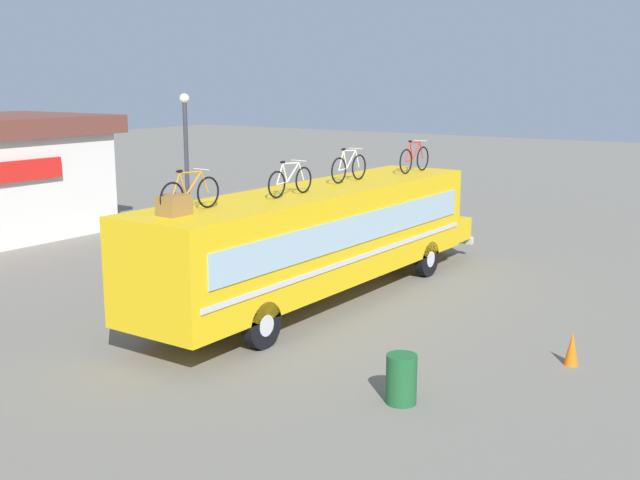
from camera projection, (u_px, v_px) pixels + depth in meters
ground_plane at (317, 301)px, 20.56m from camera, size 120.00×120.00×0.00m
bus at (321, 234)px, 20.35m from camera, size 13.22×2.57×2.99m
luggage_bag_1 at (174, 205)px, 15.99m from camera, size 0.60×0.50×0.42m
rooftop_bicycle_1 at (190, 194)px, 16.45m from camera, size 1.77×0.44×0.91m
rooftop_bicycle_2 at (290, 181)px, 18.69m from camera, size 1.72×0.44×0.86m
rooftop_bicycle_3 at (349, 167)px, 21.27m from camera, size 1.72×0.44×0.94m
rooftop_bicycle_4 at (414, 159)px, 23.44m from camera, size 1.81×0.44×0.98m
trash_bin at (401, 379)px, 13.98m from camera, size 0.56×0.56×0.91m
traffic_cone at (572, 349)px, 15.88m from camera, size 0.29×0.29×0.70m
street_lamp at (187, 162)px, 24.85m from camera, size 0.31×0.31×5.30m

